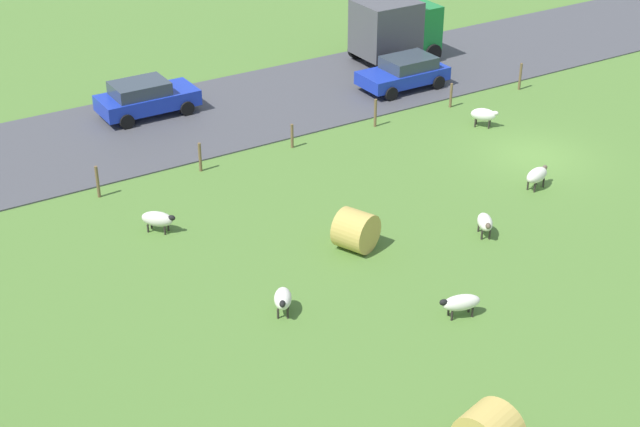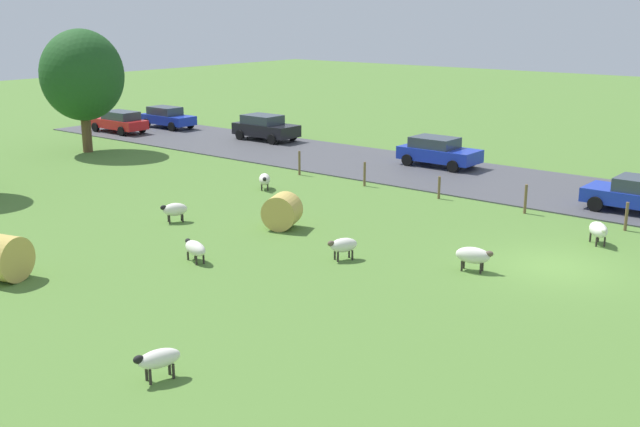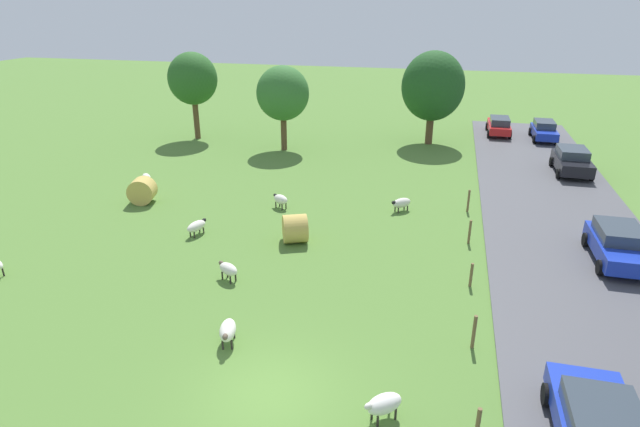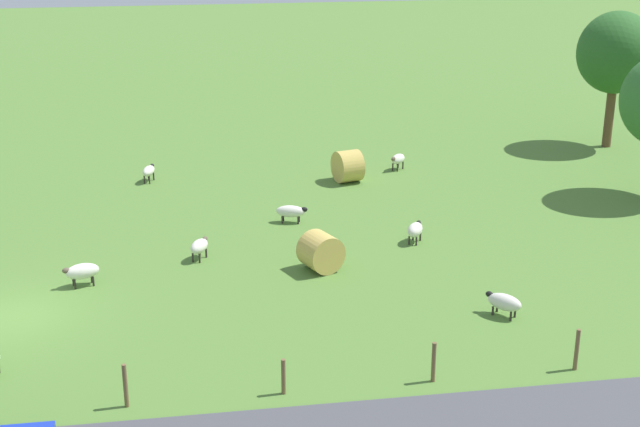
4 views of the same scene
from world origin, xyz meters
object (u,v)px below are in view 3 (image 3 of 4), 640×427
object	(u,v)px
sheep_1	(401,203)
car_0	(572,160)
sheep_0	(197,226)
car_1	(600,427)
sheep_7	(384,404)
tree_2	(193,79)
sheep_6	(281,199)
tree_1	(283,94)
car_3	(619,244)
sheep_3	(147,178)
car_2	(499,125)
hay_bale_1	(295,229)
car_4	(544,130)
sheep_4	(228,269)
sheep_2	(228,330)
hay_bale_0	(142,191)
tree_0	(433,86)

from	to	relation	value
sheep_1	car_0	bearing A→B (deg)	42.63
sheep_0	car_1	world-z (taller)	car_1
sheep_7	tree_2	size ratio (longest dim) A/B	0.17
sheep_6	car_1	distance (m)	19.31
tree_1	car_3	size ratio (longest dim) A/B	1.47
sheep_3	car_2	size ratio (longest dim) A/B	0.22
hay_bale_1	car_4	distance (m)	27.85
sheep_3	car_3	xyz separation A→B (m)	(25.79, -4.10, 0.34)
sheep_4	sheep_6	size ratio (longest dim) A/B	1.01
sheep_6	tree_2	xyz separation A→B (m)	(-11.70, 13.39, 4.37)
sheep_2	car_4	distance (m)	35.14
tree_1	car_4	xyz separation A→B (m)	(20.00, 8.07, -3.47)
sheep_0	sheep_3	bearing A→B (deg)	136.92
sheep_3	hay_bale_0	bearing A→B (deg)	-62.63
sheep_4	hay_bale_1	distance (m)	4.54
sheep_4	car_3	size ratio (longest dim) A/B	0.26
sheep_0	sheep_3	size ratio (longest dim) A/B	1.34
sheep_7	hay_bale_0	size ratio (longest dim) A/B	0.79
hay_bale_0	car_1	distance (m)	24.74
car_2	car_3	distance (m)	23.59
tree_1	car_0	world-z (taller)	tree_1
tree_0	tree_2	bearing A→B (deg)	-171.10
sheep_0	sheep_2	xyz separation A→B (m)	(5.05, -7.82, 0.06)
hay_bale_0	hay_bale_1	xyz separation A→B (m)	(9.95, -2.84, -0.05)
car_4	sheep_0	bearing A→B (deg)	-128.58
car_2	tree_0	bearing A→B (deg)	-141.97
sheep_2	car_2	bearing A→B (deg)	71.88
sheep_0	sheep_4	bearing A→B (deg)	-48.83
sheep_1	car_3	bearing A→B (deg)	-20.57
sheep_6	car_2	distance (m)	24.50
car_1	car_3	size ratio (longest dim) A/B	0.97
hay_bale_0	car_3	xyz separation A→B (m)	(24.38, -1.38, 0.14)
sheep_1	tree_1	size ratio (longest dim) A/B	0.19
tree_2	car_4	world-z (taller)	tree_2
hay_bale_1	car_2	bearing A→B (deg)	66.24
sheep_2	hay_bale_1	bearing A→B (deg)	90.69
hay_bale_1	sheep_6	bearing A→B (deg)	117.08
sheep_4	car_4	distance (m)	32.33
sheep_1	hay_bale_0	bearing A→B (deg)	-170.91
sheep_3	sheep_7	bearing A→B (deg)	-43.19
sheep_4	hay_bale_1	bearing A→B (deg)	68.94
sheep_3	tree_2	world-z (taller)	tree_2
tree_0	car_3	world-z (taller)	tree_0
sheep_2	sheep_7	bearing A→B (deg)	-21.14
sheep_0	sheep_7	size ratio (longest dim) A/B	1.14
sheep_0	tree_1	world-z (taller)	tree_1
sheep_3	sheep_4	xyz separation A→B (m)	(9.72, -9.78, -0.02)
hay_bale_0	car_4	size ratio (longest dim) A/B	0.35
tree_1	hay_bale_1	bearing A→B (deg)	-70.47
sheep_3	car_4	bearing A→B (deg)	35.36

